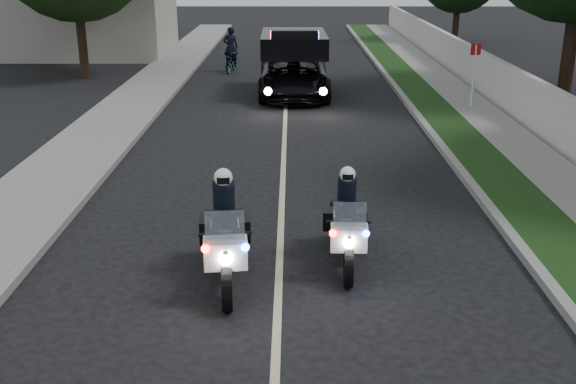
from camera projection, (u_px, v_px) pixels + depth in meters
name	position (u px, v px, depth m)	size (l,w,h in m)	color
ground	(278.00, 309.00, 9.71)	(120.00, 120.00, 0.00)	black
curb_right	(430.00, 132.00, 19.10)	(0.20, 60.00, 0.15)	gray
grass_verge	(455.00, 132.00, 19.09)	(1.20, 60.00, 0.16)	#193814
sidewalk_right	(501.00, 132.00, 19.09)	(1.40, 60.00, 0.16)	gray
property_wall	(539.00, 108.00, 18.86)	(0.22, 60.00, 1.50)	beige
curb_left	(140.00, 131.00, 19.14)	(0.20, 60.00, 0.15)	gray
sidewalk_left	(101.00, 131.00, 19.14)	(2.00, 60.00, 0.16)	gray
lane_marking	(285.00, 134.00, 19.14)	(0.12, 50.00, 0.01)	#BFB78C
police_moto_left	(227.00, 281.00, 10.55)	(0.74, 2.11, 1.79)	silver
police_moto_right	(345.00, 263.00, 11.16)	(0.67, 1.91, 1.62)	silver
police_suv	(294.00, 96.00, 24.34)	(2.45, 5.28, 2.57)	black
bicycle	(231.00, 72.00, 29.27)	(0.60, 1.73, 0.90)	black
cyclist	(231.00, 72.00, 29.27)	(0.61, 0.41, 1.71)	black
sign_post	(470.00, 111.00, 21.96)	(0.35, 0.35, 2.21)	#AE0C1E
tree_right_c	(561.00, 95.00, 24.52)	(6.96, 6.96, 11.60)	#1A3310
tree_right_d	(563.00, 104.00, 23.06)	(7.33, 7.33, 12.22)	#163712
tree_right_e	(454.00, 43.00, 38.71)	(4.60, 4.60, 7.66)	black
tree_left_near	(86.00, 78.00, 27.75)	(6.21, 6.21, 10.35)	#1B3B13
tree_left_far	(100.00, 59.00, 32.82)	(7.48, 7.48, 12.46)	black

